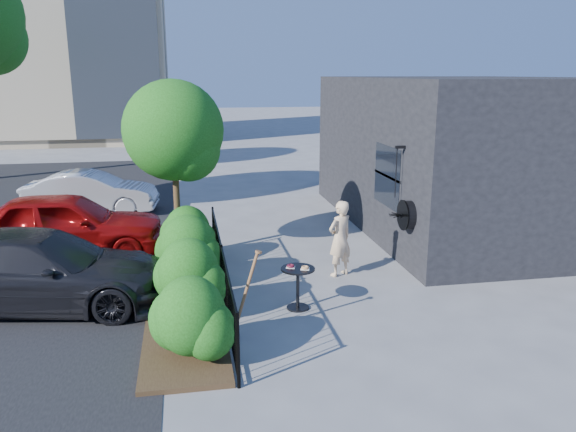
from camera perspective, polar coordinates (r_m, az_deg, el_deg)
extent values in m
plane|color=gray|center=(10.78, 1.45, -8.09)|extent=(120.00, 120.00, 0.00)
cube|color=black|center=(16.27, 17.48, 6.22)|extent=(6.00, 9.00, 4.00)
cube|color=black|center=(13.19, 10.07, 4.02)|extent=(0.04, 1.60, 1.40)
cube|color=black|center=(13.19, 10.09, 4.02)|extent=(0.05, 1.70, 0.06)
cylinder|color=black|center=(11.90, 12.05, 0.10)|extent=(0.18, 0.60, 0.60)
cylinder|color=black|center=(11.87, 11.60, 0.08)|extent=(0.03, 0.64, 0.64)
cube|color=black|center=(12.11, 11.40, 6.88)|extent=(0.25, 0.06, 0.06)
cylinder|color=black|center=(12.16, 10.92, 4.31)|extent=(0.02, 0.02, 1.05)
cylinder|color=black|center=(7.65, -5.09, -13.47)|extent=(0.05, 0.05, 1.10)
cylinder|color=black|center=(10.39, -6.70, -5.81)|extent=(0.05, 0.05, 1.10)
cylinder|color=black|center=(13.25, -7.60, -1.39)|extent=(0.05, 0.05, 1.10)
cube|color=black|center=(10.23, -6.78, -3.13)|extent=(0.03, 6.00, 0.03)
cube|color=black|center=(10.55, -6.63, -8.11)|extent=(0.03, 6.00, 0.03)
cylinder|color=black|center=(7.74, -5.16, -13.13)|extent=(0.02, 0.02, 1.04)
cylinder|color=black|center=(7.91, -5.30, -12.47)|extent=(0.02, 0.02, 1.04)
cylinder|color=black|center=(8.09, -5.44, -11.84)|extent=(0.02, 0.02, 1.04)
cylinder|color=black|center=(8.27, -5.57, -11.24)|extent=(0.02, 0.02, 1.04)
cylinder|color=black|center=(8.45, -5.69, -10.66)|extent=(0.02, 0.02, 1.04)
cylinder|color=black|center=(8.63, -5.81, -10.10)|extent=(0.02, 0.02, 1.04)
cylinder|color=black|center=(8.82, -5.92, -9.57)|extent=(0.02, 0.02, 1.04)
cylinder|color=black|center=(9.00, -6.02, -9.06)|extent=(0.02, 0.02, 1.04)
cylinder|color=black|center=(9.18, -6.13, -8.57)|extent=(0.02, 0.02, 1.04)
cylinder|color=black|center=(9.37, -6.22, -8.10)|extent=(0.02, 0.02, 1.04)
cylinder|color=black|center=(9.55, -6.32, -7.65)|extent=(0.02, 0.02, 1.04)
cylinder|color=black|center=(9.74, -6.41, -7.21)|extent=(0.02, 0.02, 1.04)
cylinder|color=black|center=(9.92, -6.50, -6.79)|extent=(0.02, 0.02, 1.04)
cylinder|color=black|center=(10.11, -6.58, -6.39)|extent=(0.02, 0.02, 1.04)
cylinder|color=black|center=(10.30, -6.66, -6.00)|extent=(0.02, 0.02, 1.04)
cylinder|color=black|center=(10.49, -6.74, -5.63)|extent=(0.02, 0.02, 1.04)
cylinder|color=black|center=(10.67, -6.81, -5.26)|extent=(0.02, 0.02, 1.04)
cylinder|color=black|center=(10.86, -6.88, -4.91)|extent=(0.02, 0.02, 1.04)
cylinder|color=black|center=(11.05, -6.95, -4.58)|extent=(0.02, 0.02, 1.04)
cylinder|color=black|center=(11.24, -7.02, -4.25)|extent=(0.02, 0.02, 1.04)
cylinder|color=black|center=(11.43, -7.08, -3.94)|extent=(0.02, 0.02, 1.04)
cylinder|color=black|center=(11.62, -7.14, -3.63)|extent=(0.02, 0.02, 1.04)
cylinder|color=black|center=(11.81, -7.21, -3.34)|extent=(0.02, 0.02, 1.04)
cylinder|color=black|center=(12.00, -7.26, -3.05)|extent=(0.02, 0.02, 1.04)
cylinder|color=black|center=(12.19, -7.32, -2.77)|extent=(0.02, 0.02, 1.04)
cylinder|color=black|center=(12.38, -7.37, -2.50)|extent=(0.02, 0.02, 1.04)
cylinder|color=black|center=(12.57, -7.43, -2.24)|extent=(0.02, 0.02, 1.04)
cylinder|color=black|center=(12.77, -7.48, -1.99)|extent=(0.02, 0.02, 1.04)
cylinder|color=black|center=(12.96, -7.53, -1.75)|extent=(0.02, 0.02, 1.04)
cylinder|color=black|center=(13.15, -7.58, -1.51)|extent=(0.02, 0.02, 1.04)
cube|color=#382616|center=(10.56, -10.45, -8.59)|extent=(1.30, 6.00, 0.08)
ellipsoid|color=#1B5012|center=(8.28, -9.86, -10.22)|extent=(1.10, 1.10, 1.24)
ellipsoid|color=#1B5012|center=(9.76, -10.01, -6.35)|extent=(1.10, 1.10, 1.24)
ellipsoid|color=#1B5012|center=(11.18, -10.12, -3.67)|extent=(1.10, 1.10, 1.24)
ellipsoid|color=#1B5012|center=(12.52, -10.19, -1.71)|extent=(1.10, 1.10, 1.24)
cylinder|color=#3F2B19|center=(12.88, -11.20, 0.99)|extent=(0.14, 0.14, 2.40)
sphere|color=#1B5012|center=(12.61, -11.56, 8.26)|extent=(2.20, 2.20, 2.20)
sphere|color=#1B5012|center=(12.45, -10.11, 6.72)|extent=(1.43, 1.43, 1.43)
cylinder|color=black|center=(9.96, 1.01, -5.39)|extent=(0.61, 0.61, 0.03)
cylinder|color=black|center=(10.09, 1.00, -7.40)|extent=(0.06, 0.06, 0.73)
cylinder|color=black|center=(10.23, 0.99, -9.27)|extent=(0.41, 0.41, 0.03)
cube|color=white|center=(9.99, 0.27, -5.22)|extent=(0.19, 0.19, 0.01)
cube|color=white|center=(9.91, 1.75, -5.39)|extent=(0.19, 0.19, 0.01)
torus|color=#460B15|center=(9.98, 0.27, -5.09)|extent=(0.14, 0.14, 0.04)
torus|color=tan|center=(9.90, 1.75, -5.25)|extent=(0.14, 0.14, 0.04)
imported|color=beige|center=(11.63, 5.30, -2.29)|extent=(0.69, 0.61, 1.60)
cylinder|color=brown|center=(8.93, -4.26, -7.56)|extent=(0.43, 0.05, 1.29)
cube|color=gray|center=(9.19, -5.39, -11.57)|extent=(0.11, 0.19, 0.27)
cylinder|color=brown|center=(8.74, -3.02, -3.67)|extent=(0.11, 0.11, 0.06)
imported|color=#A90E0E|center=(13.78, -21.72, -0.81)|extent=(4.43, 1.81, 1.50)
imported|color=silver|center=(17.83, -19.37, 2.26)|extent=(3.94, 1.68, 1.26)
imported|color=black|center=(11.02, -23.92, -5.04)|extent=(4.99, 2.64, 1.38)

